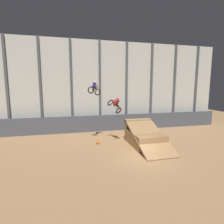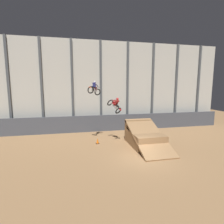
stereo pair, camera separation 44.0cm
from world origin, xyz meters
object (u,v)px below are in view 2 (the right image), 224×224
object	(u,v)px
rider_bike_left_air	(94,89)
traffic_cone_near_ramp	(98,141)
rider_bike_right_air	(115,105)
dirt_ramp	(144,137)

from	to	relation	value
rider_bike_left_air	traffic_cone_near_ramp	xyz separation A→B (m)	(0.20, -0.60, -5.44)
rider_bike_right_air	traffic_cone_near_ramp	bearing A→B (deg)	138.65
rider_bike_right_air	traffic_cone_near_ramp	xyz separation A→B (m)	(-1.82, 0.29, -3.81)
rider_bike_left_air	rider_bike_right_air	xyz separation A→B (m)	(2.01, -0.89, -1.64)
dirt_ramp	traffic_cone_near_ramp	size ratio (longest dim) A/B	10.43
rider_bike_left_air	traffic_cone_near_ramp	bearing A→B (deg)	-34.99
traffic_cone_near_ramp	rider_bike_left_air	bearing A→B (deg)	107.98
dirt_ramp	traffic_cone_near_ramp	xyz separation A→B (m)	(-4.66, 1.35, -0.54)
dirt_ramp	rider_bike_right_air	distance (m)	4.46
dirt_ramp	rider_bike_left_air	size ratio (longest dim) A/B	3.51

